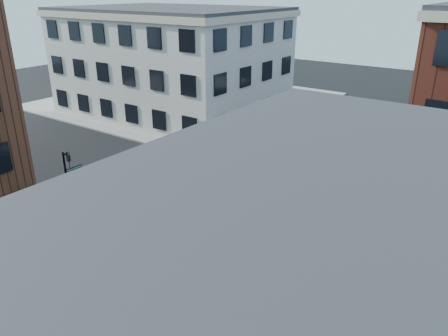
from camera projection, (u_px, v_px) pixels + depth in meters
ground at (229, 211)px, 27.96m from camera, size 120.00×120.00×0.00m
sidewalk_nw at (188, 100)px, 54.97m from camera, size 30.00×30.00×0.15m
building_nw at (171, 63)px, 48.06m from camera, size 22.00×16.00×11.00m
tree_near at (401, 145)px, 30.17m from camera, size 2.69×2.69×4.49m
tree_far at (421, 128)px, 34.79m from camera, size 2.43×2.43×4.07m
signal_pole at (70, 180)px, 25.45m from camera, size 1.29×1.24×4.60m
traffic_cone at (107, 212)px, 27.08m from camera, size 0.44×0.44×0.72m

